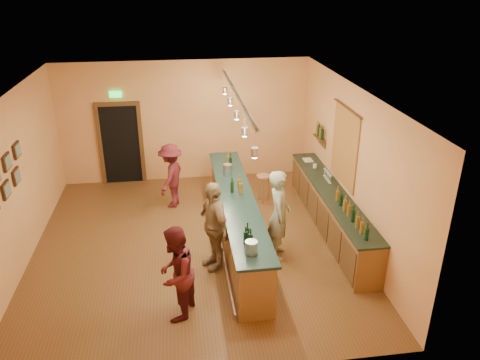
{
  "coord_description": "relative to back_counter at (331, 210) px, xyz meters",
  "views": [
    {
      "loc": [
        -0.23,
        -8.41,
        5.2
      ],
      "look_at": [
        0.99,
        0.2,
        1.32
      ],
      "focal_mm": 35.0,
      "sensor_mm": 36.0,
      "label": 1
    }
  ],
  "objects": [
    {
      "name": "back_counter",
      "position": [
        0.0,
        0.0,
        0.0
      ],
      "size": [
        0.6,
        4.55,
        1.27
      ],
      "color": "brown",
      "rests_on": "floor"
    },
    {
      "name": "picture_grid",
      "position": [
        -6.18,
        -0.93,
        1.46
      ],
      "size": [
        0.06,
        2.2,
        0.7
      ],
      "primitive_type": null,
      "color": "#382111",
      "rests_on": "wall_left"
    },
    {
      "name": "wall_back",
      "position": [
        -2.97,
        3.32,
        1.11
      ],
      "size": [
        6.5,
        0.02,
        3.2
      ],
      "primitive_type": "cube",
      "color": "tan",
      "rests_on": "floor"
    },
    {
      "name": "tasting_bar",
      "position": [
        -2.07,
        -0.18,
        0.12
      ],
      "size": [
        0.73,
        5.1,
        1.38
      ],
      "color": "brown",
      "rests_on": "floor"
    },
    {
      "name": "bartender",
      "position": [
        -1.34,
        -0.82,
        0.43
      ],
      "size": [
        0.58,
        0.75,
        1.83
      ],
      "primitive_type": "imported",
      "rotation": [
        0.0,
        0.0,
        1.34
      ],
      "color": "gray",
      "rests_on": "floor"
    },
    {
      "name": "bar_stool",
      "position": [
        -1.19,
        1.59,
        0.07
      ],
      "size": [
        0.34,
        0.34,
        0.7
      ],
      "rotation": [
        0.0,
        0.0,
        0.34
      ],
      "color": "#8C5C3F",
      "rests_on": "floor"
    },
    {
      "name": "bottle_shelf",
      "position": [
        0.2,
        1.72,
        1.18
      ],
      "size": [
        0.17,
        0.55,
        0.54
      ],
      "color": "#473215",
      "rests_on": "wall_right"
    },
    {
      "name": "customer_a",
      "position": [
        -3.35,
        -2.34,
        0.33
      ],
      "size": [
        0.86,
        0.96,
        1.63
      ],
      "primitive_type": "imported",
      "rotation": [
        0.0,
        0.0,
        -1.95
      ],
      "color": "#59191E",
      "rests_on": "floor"
    },
    {
      "name": "floor",
      "position": [
        -2.97,
        -0.18,
        -0.49
      ],
      "size": [
        7.0,
        7.0,
        0.0
      ],
      "primitive_type": "plane",
      "color": "brown",
      "rests_on": "ground"
    },
    {
      "name": "doorway",
      "position": [
        -4.67,
        3.3,
        0.64
      ],
      "size": [
        1.15,
        0.09,
        2.48
      ],
      "color": "black",
      "rests_on": "wall_back"
    },
    {
      "name": "customer_b",
      "position": [
        -2.62,
        -1.01,
        0.4
      ],
      "size": [
        0.76,
        1.12,
        1.76
      ],
      "primitive_type": "imported",
      "rotation": [
        0.0,
        0.0,
        -1.22
      ],
      "color": "#997A51",
      "rests_on": "floor"
    },
    {
      "name": "wall_front",
      "position": [
        -2.97,
        -3.68,
        1.11
      ],
      "size": [
        6.5,
        0.02,
        3.2
      ],
      "primitive_type": "cube",
      "color": "tan",
      "rests_on": "floor"
    },
    {
      "name": "tapestry",
      "position": [
        0.26,
        0.22,
        1.36
      ],
      "size": [
        0.03,
        1.4,
        1.6
      ],
      "primitive_type": "cube",
      "color": "maroon",
      "rests_on": "wall_right"
    },
    {
      "name": "ceiling",
      "position": [
        -2.97,
        -0.18,
        2.71
      ],
      "size": [
        6.5,
        7.0,
        0.02
      ],
      "primitive_type": "cube",
      "color": "silver",
      "rests_on": "wall_back"
    },
    {
      "name": "pendant_track",
      "position": [
        -2.07,
        -0.18,
        2.5
      ],
      "size": [
        0.11,
        4.6,
        0.5
      ],
      "color": "silver",
      "rests_on": "ceiling"
    },
    {
      "name": "customer_c",
      "position": [
        -3.4,
        1.69,
        0.29
      ],
      "size": [
        0.91,
        1.15,
        1.56
      ],
      "primitive_type": "imported",
      "rotation": [
        0.0,
        0.0,
        -1.94
      ],
      "color": "#59191E",
      "rests_on": "floor"
    },
    {
      "name": "wall_right",
      "position": [
        0.28,
        -0.18,
        1.11
      ],
      "size": [
        0.02,
        7.0,
        3.2
      ],
      "primitive_type": "cube",
      "color": "tan",
      "rests_on": "floor"
    },
    {
      "name": "wall_left",
      "position": [
        -6.22,
        -0.18,
        1.11
      ],
      "size": [
        0.02,
        7.0,
        3.2
      ],
      "primitive_type": "cube",
      "color": "tan",
      "rests_on": "floor"
    }
  ]
}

